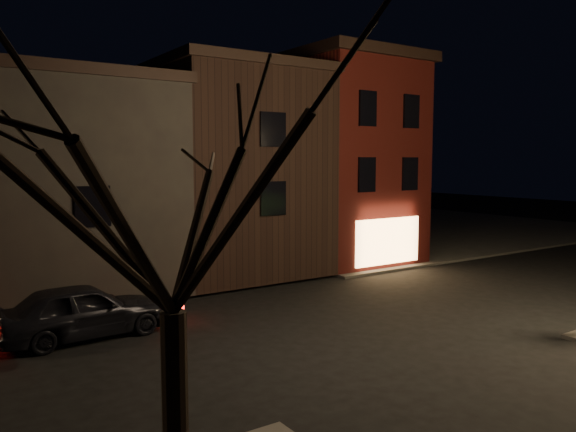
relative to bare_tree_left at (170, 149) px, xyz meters
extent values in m
plane|color=black|center=(8.00, 7.00, -5.43)|extent=(120.00, 120.00, 0.00)
cube|color=#2D2B28|center=(28.00, 27.00, -5.37)|extent=(30.00, 30.00, 0.12)
cube|color=#49100D|center=(16.00, 16.50, -0.31)|extent=(6.00, 8.00, 10.00)
cube|color=black|center=(16.00, 16.50, 4.94)|extent=(6.50, 8.50, 0.50)
cube|color=#F7BA6F|center=(16.00, 12.45, -4.01)|extent=(4.00, 0.12, 2.20)
cube|color=black|center=(9.50, 17.50, -0.81)|extent=(7.00, 10.00, 9.00)
cube|color=black|center=(9.50, 17.50, 3.89)|extent=(7.30, 10.30, 0.40)
cube|color=black|center=(2.25, 17.50, -1.31)|extent=(7.50, 10.00, 8.00)
cube|color=black|center=(2.25, 17.50, 2.89)|extent=(7.80, 10.30, 0.40)
cylinder|color=black|center=(0.00, 0.00, -3.74)|extent=(0.36, 0.36, 3.15)
imported|color=black|center=(1.22, 10.00, -4.60)|extent=(4.97, 2.19, 1.66)
camera|label=1|loc=(-2.82, -6.94, -0.15)|focal=35.00mm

